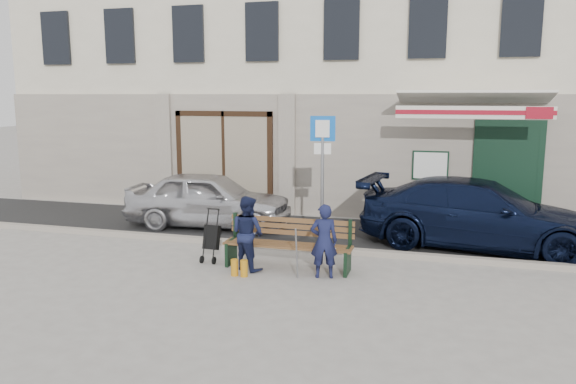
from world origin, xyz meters
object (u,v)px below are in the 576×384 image
at_px(man, 324,241).
at_px(stroller, 212,238).
at_px(bench, 285,244).
at_px(car_navy, 480,214).
at_px(parking_sign, 322,160).
at_px(car_silver, 209,199).
at_px(woman, 248,233).

height_order(man, stroller, man).
bearing_deg(bench, man, -22.67).
bearing_deg(car_navy, parking_sign, 114.42).
xyz_separation_m(man, stroller, (-2.30, 0.39, -0.21)).
bearing_deg(bench, stroller, 177.74).
bearing_deg(car_silver, car_navy, -96.65).
bearing_deg(car_navy, woman, 131.12).
xyz_separation_m(car_navy, stroller, (-5.03, -2.43, -0.27)).
height_order(bench, woman, woman).
bearing_deg(bench, car_navy, 35.24).
xyz_separation_m(bench, stroller, (-1.50, 0.06, -0.01)).
bearing_deg(stroller, woman, -15.57).
distance_m(parking_sign, bench, 2.12).
bearing_deg(man, car_navy, -149.48).
distance_m(parking_sign, woman, 2.37).
bearing_deg(car_silver, parking_sign, -115.40).
relative_size(car_silver, stroller, 3.95).
relative_size(car_silver, car_navy, 0.81).
distance_m(man, stroller, 2.34).
relative_size(man, stroller, 1.30).
xyz_separation_m(bench, man, (0.80, -0.33, 0.20)).
distance_m(car_navy, woman, 5.00).
height_order(bench, stroller, stroller).
relative_size(car_navy, bench, 2.06).
bearing_deg(man, bench, -38.10).
xyz_separation_m(bench, woman, (-0.65, -0.24, 0.23)).
bearing_deg(parking_sign, car_silver, 150.26).
bearing_deg(woman, car_silver, -30.08).
height_order(bench, man, man).
relative_size(man, woman, 0.96).
relative_size(car_silver, parking_sign, 1.45).
xyz_separation_m(car_silver, bench, (2.70, -2.70, -0.22)).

